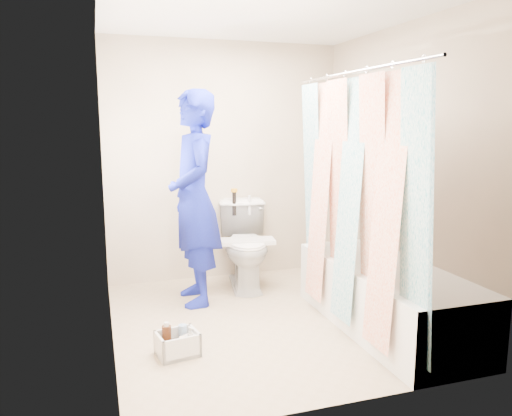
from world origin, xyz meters
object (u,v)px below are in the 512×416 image
object	(u,v)px
plumber	(194,198)
toilet	(246,245)
bathtub	(386,295)
cleaning_caddy	(179,344)

from	to	relation	value
plumber	toilet	bearing A→B (deg)	114.57
toilet	plumber	bearing A→B (deg)	-144.94
bathtub	toilet	distance (m)	1.52
bathtub	toilet	bearing A→B (deg)	119.65
toilet	cleaning_caddy	bearing A→B (deg)	-115.00
bathtub	plumber	size ratio (longest dim) A/B	0.93
cleaning_caddy	bathtub	bearing A→B (deg)	-10.93
toilet	bathtub	bearing A→B (deg)	-51.14
toilet	cleaning_caddy	xyz separation A→B (m)	(-0.87, -1.28, -0.34)
cleaning_caddy	toilet	bearing A→B (deg)	45.93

